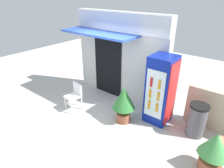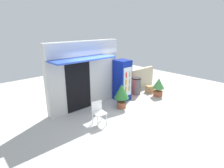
{
  "view_description": "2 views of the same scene",
  "coord_description": "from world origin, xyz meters",
  "px_view_note": "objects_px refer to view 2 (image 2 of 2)",
  "views": [
    {
      "loc": [
        3.33,
        -3.24,
        3.38
      ],
      "look_at": [
        0.38,
        0.48,
        1.07
      ],
      "focal_mm": 31.1,
      "sensor_mm": 36.0,
      "label": 1
    },
    {
      "loc": [
        -4.4,
        -4.55,
        3.37
      ],
      "look_at": [
        0.27,
        0.58,
        1.17
      ],
      "focal_mm": 29.28,
      "sensor_mm": 36.0,
      "label": 2
    }
  ],
  "objects_px": {
    "potted_plant_curbside": "(159,86)",
    "cardboard_box": "(149,89)",
    "potted_plant_near_shop": "(122,93)",
    "drink_cooler": "(122,80)",
    "plastic_chair": "(98,111)",
    "trash_bin": "(136,86)"
  },
  "relations": [
    {
      "from": "trash_bin",
      "to": "cardboard_box",
      "type": "height_order",
      "value": "trash_bin"
    },
    {
      "from": "potted_plant_curbside",
      "to": "trash_bin",
      "type": "height_order",
      "value": "potted_plant_curbside"
    },
    {
      "from": "drink_cooler",
      "to": "potted_plant_near_shop",
      "type": "xyz_separation_m",
      "value": [
        -0.72,
        -0.68,
        -0.28
      ]
    },
    {
      "from": "plastic_chair",
      "to": "cardboard_box",
      "type": "relative_size",
      "value": 2.35
    },
    {
      "from": "cardboard_box",
      "to": "potted_plant_near_shop",
      "type": "bearing_deg",
      "value": -171.51
    },
    {
      "from": "plastic_chair",
      "to": "cardboard_box",
      "type": "xyz_separation_m",
      "value": [
        4.06,
        0.76,
        -0.32
      ]
    },
    {
      "from": "plastic_chair",
      "to": "cardboard_box",
      "type": "bearing_deg",
      "value": 10.64
    },
    {
      "from": "cardboard_box",
      "to": "trash_bin",
      "type": "bearing_deg",
      "value": 156.98
    },
    {
      "from": "plastic_chair",
      "to": "potted_plant_curbside",
      "type": "relative_size",
      "value": 0.9
    },
    {
      "from": "plastic_chair",
      "to": "potted_plant_curbside",
      "type": "xyz_separation_m",
      "value": [
        3.92,
        0.14,
        0.05
      ]
    },
    {
      "from": "trash_bin",
      "to": "cardboard_box",
      "type": "xyz_separation_m",
      "value": [
        0.73,
        -0.31,
        -0.27
      ]
    },
    {
      "from": "potted_plant_near_shop",
      "to": "potted_plant_curbside",
      "type": "bearing_deg",
      "value": -5.99
    },
    {
      "from": "potted_plant_curbside",
      "to": "cardboard_box",
      "type": "height_order",
      "value": "potted_plant_curbside"
    },
    {
      "from": "plastic_chair",
      "to": "potted_plant_near_shop",
      "type": "height_order",
      "value": "potted_plant_near_shop"
    },
    {
      "from": "potted_plant_curbside",
      "to": "drink_cooler",
      "type": "bearing_deg",
      "value": 150.54
    },
    {
      "from": "potted_plant_curbside",
      "to": "trash_bin",
      "type": "xyz_separation_m",
      "value": [
        -0.6,
        0.93,
        -0.1
      ]
    },
    {
      "from": "potted_plant_near_shop",
      "to": "cardboard_box",
      "type": "relative_size",
      "value": 3.01
    },
    {
      "from": "potted_plant_near_shop",
      "to": "potted_plant_curbside",
      "type": "height_order",
      "value": "potted_plant_near_shop"
    },
    {
      "from": "trash_bin",
      "to": "cardboard_box",
      "type": "bearing_deg",
      "value": -23.02
    },
    {
      "from": "drink_cooler",
      "to": "plastic_chair",
      "type": "xyz_separation_m",
      "value": [
        -2.29,
        -1.07,
        -0.46
      ]
    },
    {
      "from": "drink_cooler",
      "to": "trash_bin",
      "type": "relative_size",
      "value": 2.17
    },
    {
      "from": "potted_plant_near_shop",
      "to": "cardboard_box",
      "type": "height_order",
      "value": "potted_plant_near_shop"
    }
  ]
}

